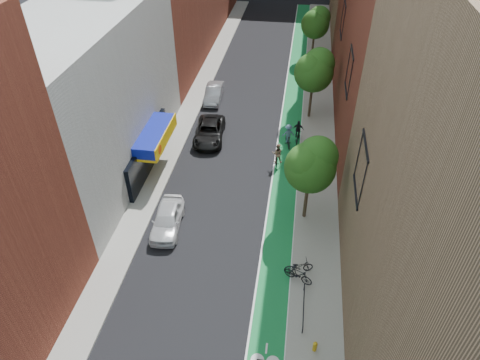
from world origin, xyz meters
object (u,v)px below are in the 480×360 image
at_px(parked_car_black, 209,132).
at_px(cyclist_lane_mid, 298,134).
at_px(cyclist_lane_near, 277,157).
at_px(parked_car_white, 167,219).
at_px(cyclist_lane_far, 288,137).
at_px(parked_car_silver, 214,93).
at_px(fire_hydrant, 315,346).

relative_size(parked_car_black, cyclist_lane_mid, 2.69).
bearing_deg(parked_car_black, cyclist_lane_near, -32.03).
distance_m(parked_car_white, cyclist_lane_far, 13.51).
distance_m(parked_car_white, cyclist_lane_near, 10.60).
xyz_separation_m(parked_car_silver, cyclist_lane_far, (7.95, -7.32, 0.16)).
distance_m(parked_car_silver, cyclist_lane_mid, 10.88).
bearing_deg(cyclist_lane_far, cyclist_lane_mid, -147.77).
relative_size(parked_car_white, parked_car_black, 0.84).
relative_size(cyclist_lane_far, fire_hydrant, 3.05).
relative_size(parked_car_black, cyclist_lane_near, 2.56).
relative_size(cyclist_lane_near, fire_hydrant, 3.10).
height_order(parked_car_white, cyclist_lane_mid, cyclist_lane_mid).
distance_m(parked_car_silver, cyclist_lane_near, 12.71).
height_order(cyclist_lane_near, cyclist_lane_far, cyclist_lane_near).
bearing_deg(parked_car_black, parked_car_silver, 93.04).
height_order(parked_car_black, parked_car_silver, parked_car_black).
bearing_deg(parked_car_white, cyclist_lane_mid, 50.89).
height_order(parked_car_silver, fire_hydrant, parked_car_silver).
distance_m(parked_car_black, cyclist_lane_mid, 7.77).
bearing_deg(cyclist_lane_mid, parked_car_silver, -30.97).
relative_size(parked_car_silver, fire_hydrant, 6.68).
bearing_deg(parked_car_black, parked_car_white, -97.84).
bearing_deg(cyclist_lane_mid, parked_car_black, 11.32).
xyz_separation_m(parked_car_white, parked_car_black, (0.55, 11.32, -0.03)).
xyz_separation_m(parked_car_white, cyclist_lane_mid, (8.28, 12.12, -0.00)).
relative_size(cyclist_lane_near, cyclist_lane_mid, 1.05).
distance_m(cyclist_lane_near, cyclist_lane_mid, 4.25).
distance_m(parked_car_silver, fire_hydrant, 28.32).
xyz_separation_m(parked_car_white, cyclist_lane_far, (7.46, 11.26, 0.13)).
bearing_deg(parked_car_silver, fire_hydrant, -70.66).
height_order(cyclist_lane_near, fire_hydrant, cyclist_lane_near).
relative_size(parked_car_white, cyclist_lane_mid, 2.27).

